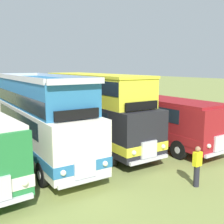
% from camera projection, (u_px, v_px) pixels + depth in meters
% --- Properties ---
extents(bus_sixth_in_row, '(2.89, 10.14, 4.52)m').
position_uv_depth(bus_sixth_in_row, '(41.00, 116.00, 14.48)').
color(bus_sixth_in_row, silver).
rests_on(bus_sixth_in_row, ground).
extents(bus_seventh_in_row, '(2.84, 10.22, 4.49)m').
position_uv_depth(bus_seventh_in_row, '(95.00, 107.00, 16.82)').
color(bus_seventh_in_row, black).
rests_on(bus_seventh_in_row, ground).
extents(bus_eighth_in_row, '(2.72, 11.63, 2.99)m').
position_uv_depth(bus_eighth_in_row, '(145.00, 114.00, 18.46)').
color(bus_eighth_in_row, maroon).
rests_on(bus_eighth_in_row, ground).
extents(marshal_person, '(0.36, 0.24, 1.73)m').
position_uv_depth(marshal_person, '(197.00, 166.00, 11.24)').
color(marshal_person, '#23232D').
rests_on(marshal_person, ground).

